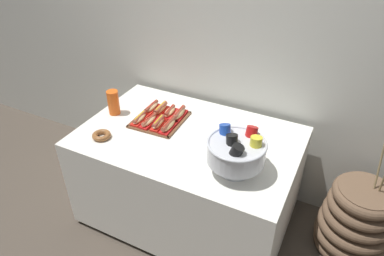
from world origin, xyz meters
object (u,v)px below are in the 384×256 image
(punch_bowl, at_px, (237,151))
(hot_dog_4, at_px, (152,108))
(serving_tray, at_px, (160,120))
(hot_dog_7, at_px, (179,114))
(hot_dog_0, at_px, (140,119))
(donut, at_px, (101,135))
(hot_dog_3, at_px, (168,126))
(hot_dog_2, at_px, (159,123))
(hot_dog_6, at_px, (170,112))
(buffet_table, at_px, (189,175))
(hot_dog_1, at_px, (149,121))
(floor_vase, at_px, (356,221))
(hot_dog_5, at_px, (161,109))
(cup_stack, at_px, (113,102))

(punch_bowl, bearing_deg, hot_dog_4, 155.94)
(serving_tray, distance_m, hot_dog_7, 0.14)
(hot_dog_0, height_order, punch_bowl, punch_bowl)
(punch_bowl, xyz_separation_m, donut, (-0.90, -0.08, -0.13))
(serving_tray, distance_m, hot_dog_3, 0.14)
(hot_dog_3, xyz_separation_m, punch_bowl, (0.55, -0.19, 0.11))
(punch_bowl, bearing_deg, hot_dog_2, 163.10)
(hot_dog_6, relative_size, donut, 1.32)
(buffet_table, distance_m, hot_dog_6, 0.48)
(hot_dog_1, xyz_separation_m, hot_dog_7, (0.14, 0.17, 0.00))
(hot_dog_6, bearing_deg, punch_bowl, -29.27)
(floor_vase, xyz_separation_m, punch_bowl, (-0.73, -0.42, 0.62))
(hot_dog_5, bearing_deg, hot_dog_1, -87.91)
(hot_dog_1, height_order, hot_dog_4, same)
(donut, bearing_deg, hot_dog_1, 53.46)
(hot_dog_0, distance_m, hot_dog_5, 0.18)
(serving_tray, relative_size, hot_dog_3, 2.04)
(serving_tray, relative_size, donut, 3.03)
(hot_dog_7, bearing_deg, donut, -128.00)
(serving_tray, distance_m, hot_dog_4, 0.14)
(hot_dog_6, bearing_deg, hot_dog_4, -177.91)
(buffet_table, height_order, hot_dog_0, hot_dog_0)
(hot_dog_1, xyz_separation_m, hot_dog_2, (0.07, 0.00, 0.00))
(buffet_table, height_order, donut, donut)
(serving_tray, xyz_separation_m, hot_dog_3, (0.12, -0.08, 0.03))
(hot_dog_1, height_order, hot_dog_3, hot_dog_3)
(hot_dog_3, height_order, hot_dog_4, hot_dog_3)
(buffet_table, height_order, serving_tray, serving_tray)
(hot_dog_2, relative_size, cup_stack, 0.92)
(punch_bowl, xyz_separation_m, cup_stack, (-1.01, 0.21, -0.06))
(hot_dog_2, xyz_separation_m, hot_dog_3, (0.07, 0.00, -0.00))
(hot_dog_4, bearing_deg, hot_dog_0, -87.91)
(floor_vase, height_order, hot_dog_2, floor_vase)
(buffet_table, height_order, hot_dog_6, hot_dog_6)
(buffet_table, bearing_deg, hot_dog_6, 145.59)
(buffet_table, xyz_separation_m, punch_bowl, (0.40, -0.20, 0.50))
(hot_dog_6, xyz_separation_m, cup_stack, (-0.38, -0.15, 0.06))
(donut, bearing_deg, punch_bowl, 5.03)
(hot_dog_0, relative_size, hot_dog_1, 0.98)
(hot_dog_3, relative_size, hot_dog_6, 1.13)
(cup_stack, distance_m, donut, 0.32)
(buffet_table, distance_m, hot_dog_4, 0.56)
(hot_dog_2, relative_size, punch_bowl, 0.49)
(buffet_table, distance_m, hot_dog_1, 0.49)
(serving_tray, height_order, hot_dog_2, hot_dog_2)
(hot_dog_2, height_order, donut, hot_dog_2)
(serving_tray, bearing_deg, donut, -123.52)
(hot_dog_0, bearing_deg, hot_dog_5, 67.64)
(buffet_table, relative_size, hot_dog_1, 8.35)
(floor_vase, xyz_separation_m, hot_dog_5, (-1.44, -0.07, 0.51))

